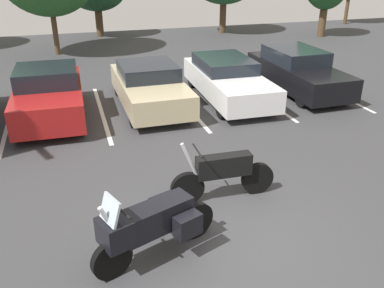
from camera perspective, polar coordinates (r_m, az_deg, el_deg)
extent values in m
cube|color=#38383A|center=(7.53, 5.73, -13.03)|extent=(44.00, 44.00, 0.10)
cylinder|color=black|center=(6.62, -10.99, -15.36)|extent=(0.66, 0.35, 0.66)
cylinder|color=black|center=(7.30, 0.59, -10.49)|extent=(0.66, 0.35, 0.66)
cube|color=black|center=(6.68, -4.99, -10.05)|extent=(1.30, 0.83, 0.47)
cylinder|color=#B2B2B7|center=(6.40, -10.33, -12.11)|extent=(0.50, 0.25, 1.13)
cylinder|color=black|center=(6.19, -9.96, -8.81)|extent=(0.26, 0.59, 0.04)
cube|color=black|center=(6.37, -10.52, -11.86)|extent=(0.59, 0.62, 0.42)
cube|color=#B2C1CC|center=(6.12, -11.23, -8.95)|extent=(0.31, 0.47, 0.39)
cube|color=black|center=(6.68, -0.59, -11.12)|extent=(0.50, 0.38, 0.36)
cube|color=black|center=(7.15, -4.02, -8.52)|extent=(0.50, 0.38, 0.36)
cylinder|color=black|center=(8.20, -0.62, -6.11)|extent=(0.68, 0.14, 0.68)
cylinder|color=black|center=(8.65, 8.99, -4.69)|extent=(0.68, 0.14, 0.68)
cube|color=black|center=(8.20, 4.41, -2.99)|extent=(1.12, 0.31, 0.44)
cylinder|color=#B2B2B7|center=(8.02, 0.20, -3.41)|extent=(0.52, 0.08, 1.14)
cylinder|color=black|center=(7.87, 0.76, -0.92)|extent=(0.05, 0.62, 0.04)
cube|color=silver|center=(13.45, -23.98, 2.83)|extent=(0.12, 5.16, 0.01)
cube|color=silver|center=(13.35, -12.35, 4.30)|extent=(0.12, 5.16, 0.01)
cube|color=silver|center=(13.79, -0.96, 5.55)|extent=(0.12, 5.16, 0.01)
cube|color=silver|center=(14.74, 9.37, 6.50)|extent=(0.12, 5.16, 0.01)
cube|color=silver|center=(16.10, 18.24, 7.15)|extent=(0.12, 5.16, 0.01)
cube|color=maroon|center=(13.06, -19.05, 5.96)|extent=(1.97, 4.32, 0.80)
cube|color=black|center=(13.02, -19.43, 8.88)|extent=(1.77, 1.85, 0.51)
cylinder|color=black|center=(11.75, -15.11, 2.98)|extent=(0.23, 0.71, 0.71)
cylinder|color=black|center=(11.87, -22.96, 2.04)|extent=(0.23, 0.71, 0.71)
cylinder|color=black|center=(14.50, -15.53, 7.07)|extent=(0.23, 0.71, 0.71)
cylinder|color=black|center=(14.60, -21.93, 6.29)|extent=(0.23, 0.71, 0.71)
cube|color=#C1B289|center=(13.44, -5.84, 7.52)|extent=(1.92, 4.52, 0.71)
cube|color=black|center=(13.47, -6.12, 10.09)|extent=(1.75, 1.98, 0.44)
cylinder|color=black|center=(12.29, -0.56, 4.84)|extent=(0.23, 0.71, 0.71)
cylinder|color=black|center=(11.95, -8.07, 4.00)|extent=(0.23, 0.71, 0.71)
cylinder|color=black|center=(15.10, -3.98, 8.63)|extent=(0.23, 0.71, 0.71)
cylinder|color=black|center=(14.83, -10.15, 7.99)|extent=(0.23, 0.71, 0.71)
cube|color=white|center=(14.18, 4.99, 8.45)|extent=(1.95, 4.94, 0.70)
cube|color=black|center=(14.43, 4.47, 11.04)|extent=(1.74, 2.40, 0.40)
cylinder|color=black|center=(13.09, 10.69, 5.65)|extent=(0.24, 0.70, 0.70)
cylinder|color=black|center=(12.51, 4.19, 5.11)|extent=(0.24, 0.70, 0.70)
cylinder|color=black|center=(16.00, 5.56, 9.48)|extent=(0.24, 0.70, 0.70)
cylinder|color=black|center=(15.53, 0.09, 9.11)|extent=(0.24, 0.70, 0.70)
cube|color=black|center=(15.51, 14.37, 9.23)|extent=(1.83, 4.79, 0.76)
cube|color=black|center=(15.61, 14.03, 11.77)|extent=(1.66, 2.26, 0.50)
cylinder|color=black|center=(14.73, 20.02, 6.58)|extent=(0.23, 0.63, 0.62)
cylinder|color=black|center=(13.89, 15.01, 6.18)|extent=(0.23, 0.63, 0.62)
cylinder|color=black|center=(17.30, 13.66, 9.94)|extent=(0.23, 0.63, 0.62)
cylinder|color=black|center=(16.58, 9.11, 9.69)|extent=(0.23, 0.63, 0.62)
cylinder|color=#4C3823|center=(26.89, 4.27, 16.85)|extent=(0.40, 0.40, 1.71)
cylinder|color=#4C3823|center=(21.81, -18.28, 13.98)|extent=(0.25, 0.25, 1.80)
cylinder|color=#4C3823|center=(32.30, 20.58, 17.11)|extent=(0.25, 0.25, 2.09)
cylinder|color=#4C3823|center=(26.73, 17.51, 15.60)|extent=(0.43, 0.43, 1.54)
cylinder|color=#4C3823|center=(26.27, -12.64, 15.87)|extent=(0.43, 0.43, 1.45)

